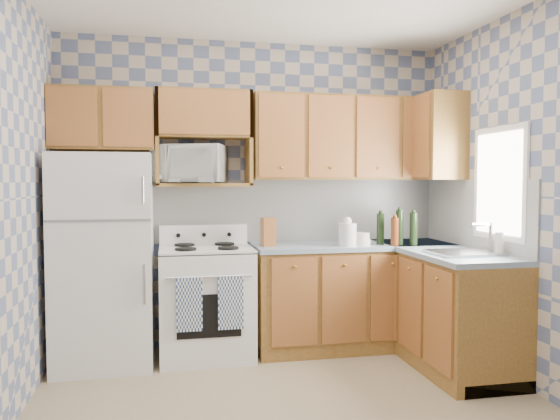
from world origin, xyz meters
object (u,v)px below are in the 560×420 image
at_px(refrigerator, 104,260).
at_px(electric_kettle, 347,235).
at_px(microwave, 190,164).
at_px(stove_body, 206,303).

relative_size(refrigerator, electric_kettle, 8.75).
height_order(microwave, electric_kettle, microwave).
height_order(stove_body, microwave, microwave).
bearing_deg(electric_kettle, refrigerator, 175.99).
relative_size(stove_body, electric_kettle, 4.69).
distance_m(stove_body, electric_kettle, 1.32).
xyz_separation_m(refrigerator, microwave, (0.69, 0.15, 0.77)).
xyz_separation_m(stove_body, microwave, (-0.12, 0.13, 1.16)).
bearing_deg(refrigerator, stove_body, 1.78).
bearing_deg(refrigerator, microwave, 12.63).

